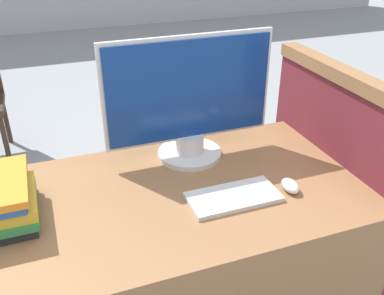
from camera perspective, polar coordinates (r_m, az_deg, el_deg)
The scene contains 6 objects.
desk at distance 1.69m, azimuth -3.23°, elevation -17.03°, with size 1.35×0.73×0.77m.
carrel_divider at distance 1.87m, azimuth 17.40°, elevation -6.41°, with size 0.07×0.79×1.11m.
monitor at distance 1.56m, azimuth -0.36°, elevation 6.19°, with size 0.64×0.25×0.47m.
keyboard at distance 1.42m, azimuth 5.55°, elevation -6.59°, with size 0.30×0.15×0.02m.
mouse at distance 1.48m, azimuth 12.96°, elevation -5.00°, with size 0.05×0.08×0.04m.
book_stack at distance 1.41m, azimuth -23.95°, elevation -6.58°, with size 0.20×0.28×0.14m.
Camera 1 is at (-0.32, -0.77, 1.60)m, focal length 40.00 mm.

